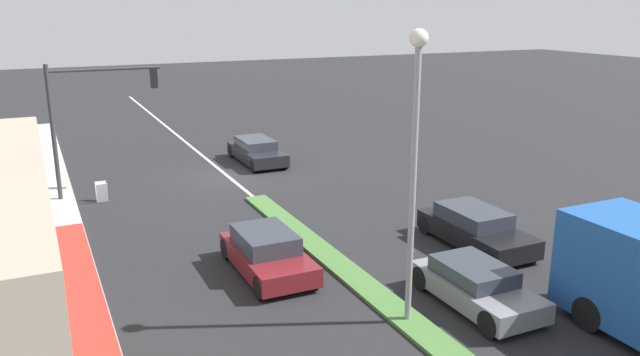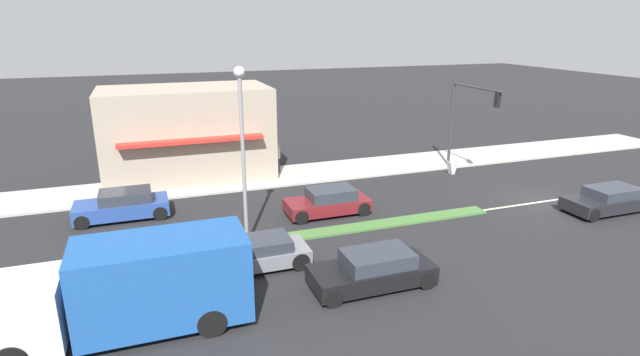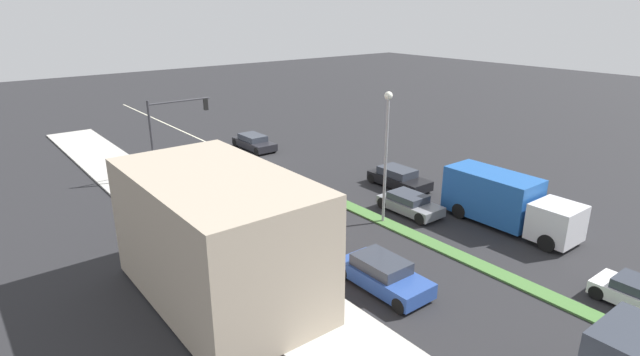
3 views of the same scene
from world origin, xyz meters
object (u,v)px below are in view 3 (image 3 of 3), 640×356
at_px(suv_black, 399,178).
at_px(pedestrian, 193,226).
at_px(delivery_truck, 505,201).
at_px(traffic_signal_main, 170,124).
at_px(warning_aframe_sign, 182,174).
at_px(suv_grey, 410,204).
at_px(coupe_blue, 383,274).
at_px(sedan_dark, 254,142).
at_px(street_lamp, 386,141).
at_px(sedan_maroon, 305,198).

bearing_deg(suv_black, pedestrian, -1.74).
distance_m(pedestrian, delivery_truck, 16.97).
distance_m(traffic_signal_main, warning_aframe_sign, 3.57).
xyz_separation_m(suv_grey, coupe_blue, (7.20, 5.01, 0.08)).
relative_size(traffic_signal_main, pedestrian, 3.16).
xyz_separation_m(warning_aframe_sign, suv_grey, (-8.17, 14.18, 0.16)).
bearing_deg(warning_aframe_sign, sedan_dark, -155.79).
height_order(sedan_dark, suv_black, suv_black).
bearing_deg(traffic_signal_main, warning_aframe_sign, 100.83).
height_order(warning_aframe_sign, coupe_blue, coupe_blue).
relative_size(street_lamp, suv_grey, 1.88).
bearing_deg(delivery_truck, coupe_blue, 3.07).
xyz_separation_m(delivery_truck, suv_black, (0.00, -8.00, -0.84)).
bearing_deg(coupe_blue, suv_black, -139.52).
distance_m(delivery_truck, sedan_maroon, 11.55).
xyz_separation_m(warning_aframe_sign, suv_black, (-10.97, 10.65, 0.21)).
bearing_deg(delivery_truck, sedan_maroon, -51.31).
height_order(suv_black, sedan_maroon, suv_black).
height_order(suv_grey, coupe_blue, coupe_blue).
bearing_deg(warning_aframe_sign, coupe_blue, 92.90).
bearing_deg(suv_black, warning_aframe_sign, -44.16).
height_order(delivery_truck, suv_black, delivery_truck).
bearing_deg(coupe_blue, pedestrian, -62.30).
height_order(traffic_signal_main, coupe_blue, traffic_signal_main).
relative_size(sedan_dark, sedan_maroon, 1.10).
bearing_deg(pedestrian, sedan_dark, -130.65).
bearing_deg(sedan_maroon, street_lamp, 115.95).
xyz_separation_m(pedestrian, suv_grey, (-11.92, 3.98, -0.47)).
height_order(delivery_truck, sedan_maroon, delivery_truck).
distance_m(warning_aframe_sign, coupe_blue, 19.21).
xyz_separation_m(warning_aframe_sign, coupe_blue, (-0.97, 19.19, 0.24)).
distance_m(street_lamp, sedan_dark, 18.47).
distance_m(suv_grey, suv_black, 4.50).
bearing_deg(suv_grey, traffic_signal_main, -60.94).
distance_m(traffic_signal_main, suv_black, 16.30).
distance_m(traffic_signal_main, delivery_truck, 22.54).
distance_m(delivery_truck, suv_black, 8.04).
bearing_deg(sedan_maroon, coupe_blue, 73.62).
height_order(suv_black, coupe_blue, coupe_blue).
distance_m(pedestrian, sedan_dark, 18.30).
height_order(street_lamp, coupe_blue, street_lamp).
relative_size(traffic_signal_main, warning_aframe_sign, 6.69).
distance_m(suv_black, coupe_blue, 13.15).
xyz_separation_m(pedestrian, sedan_maroon, (-7.52, -0.54, -0.43)).
xyz_separation_m(suv_black, coupe_blue, (10.00, 8.53, 0.03)).
xyz_separation_m(traffic_signal_main, suv_grey, (-8.32, 14.98, -3.32)).
bearing_deg(warning_aframe_sign, traffic_signal_main, -79.17).
bearing_deg(sedan_dark, coupe_blue, 72.52).
xyz_separation_m(pedestrian, warning_aframe_sign, (-3.75, -10.20, -0.63)).
bearing_deg(pedestrian, suv_black, 178.26).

